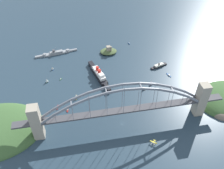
% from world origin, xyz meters
% --- Properties ---
extents(ground_plane, '(1400.00, 1400.00, 0.00)m').
position_xyz_m(ground_plane, '(0.00, 0.00, 0.00)').
color(ground_plane, '#283D4C').
extents(harbor_arch_bridge, '(292.19, 14.48, 71.99)m').
position_xyz_m(harbor_arch_bridge, '(-0.00, -0.00, 30.40)').
color(harbor_arch_bridge, '#ADA38E').
rests_on(harbor_arch_bridge, ground).
extents(ocean_liner, '(28.92, 88.86, 18.16)m').
position_xyz_m(ocean_liner, '(-17.26, 111.92, 5.57)').
color(ocean_liner, black).
rests_on(ocean_liner, ground).
extents(naval_cruiser, '(84.22, 18.31, 16.02)m').
position_xyz_m(naval_cruiser, '(-91.73, 202.17, 2.63)').
color(naval_cruiser, gray).
rests_on(naval_cruiser, ground).
extents(harbor_ferry_steamer, '(34.50, 16.60, 7.89)m').
position_xyz_m(harbor_ferry_steamer, '(98.27, 122.27, 2.39)').
color(harbor_ferry_steamer, black).
rests_on(harbor_ferry_steamer, ground).
extents(fort_island_mid_harbor, '(33.71, 27.37, 15.90)m').
position_xyz_m(fort_island_mid_harbor, '(13.24, 187.11, 3.97)').
color(fort_island_mid_harbor, '#4C6038').
rests_on(fort_island_mid_harbor, ground).
extents(seaplane_taxiing_near_bridge, '(8.66, 8.50, 5.12)m').
position_xyz_m(seaplane_taxiing_near_bridge, '(33.79, -41.03, 2.13)').
color(seaplane_taxiing_near_bridge, '#B7B7B2').
rests_on(seaplane_taxiing_near_bridge, ground).
extents(small_boat_0, '(4.28, 6.30, 7.44)m').
position_xyz_m(small_boat_0, '(-98.95, 150.23, 3.47)').
color(small_boat_0, '#234C8C').
rests_on(small_boat_0, ground).
extents(small_boat_1, '(7.87, 9.97, 10.94)m').
position_xyz_m(small_boat_1, '(68.31, 76.16, 5.08)').
color(small_boat_1, brown).
rests_on(small_boat_1, ground).
extents(small_boat_2, '(8.73, 2.20, 2.09)m').
position_xyz_m(small_boat_2, '(18.73, 29.63, 0.78)').
color(small_boat_2, brown).
rests_on(small_boat_2, ground).
extents(small_boat_3, '(2.90, 9.62, 2.31)m').
position_xyz_m(small_boat_3, '(-91.27, 49.47, 0.84)').
color(small_boat_3, '#B2231E').
rests_on(small_boat_3, ground).
extents(small_boat_4, '(6.85, 10.80, 9.52)m').
position_xyz_m(small_boat_4, '(-61.18, 65.01, 4.46)').
color(small_boat_4, gold).
rests_on(small_boat_4, ground).
extents(small_boat_5, '(2.46, 7.61, 2.41)m').
position_xyz_m(small_boat_5, '(62.64, 213.70, 0.88)').
color(small_boat_5, '#234C8C').
rests_on(small_boat_5, ground).
extents(small_boat_6, '(5.54, 12.69, 1.75)m').
position_xyz_m(small_boat_6, '(107.33, 93.50, 0.63)').
color(small_boat_6, '#234C8C').
rests_on(small_boat_6, ground).
extents(small_boat_7, '(5.86, 6.94, 8.62)m').
position_xyz_m(small_boat_7, '(51.22, 65.18, 4.06)').
color(small_boat_7, brown).
rests_on(small_boat_7, ground).
extents(small_boat_8, '(5.90, 8.15, 8.98)m').
position_xyz_m(small_boat_8, '(-108.39, 115.35, 4.21)').
color(small_boat_8, '#2D6B3D').
rests_on(small_boat_8, ground).
extents(small_boat_9, '(4.88, 6.66, 1.78)m').
position_xyz_m(small_boat_9, '(-84.59, 118.28, 0.63)').
color(small_boat_9, '#2D6B3D').
rests_on(small_boat_9, ground).
extents(small_boat_10, '(3.75, 13.04, 1.79)m').
position_xyz_m(small_boat_10, '(-76.32, 42.77, 0.64)').
color(small_boat_10, '#B2231E').
rests_on(small_boat_10, ground).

